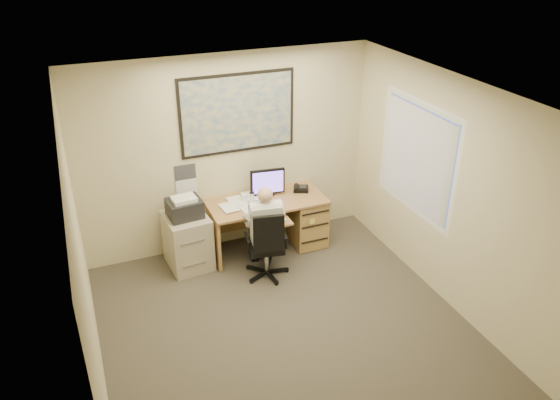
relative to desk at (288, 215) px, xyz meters
name	(u,v)px	position (x,y,z in m)	size (l,w,h in m)	color
room_shell	(294,234)	(-0.74, -1.90, 0.91)	(4.00, 4.50, 2.70)	#3D382F
desk	(288,215)	(0.00, 0.00, 0.00)	(1.60, 0.97, 1.13)	#A77847
world_map	(238,113)	(-0.58, 0.33, 1.46)	(1.56, 0.03, 1.06)	#1E4C93
wall_calendar	(186,180)	(-1.33, 0.34, 0.64)	(0.28, 0.01, 0.42)	white
window_blinds	(416,158)	(1.23, -1.10, 1.11)	(0.06, 1.40, 1.30)	beige
filing_cabinet	(187,236)	(-1.46, -0.03, 0.00)	(0.58, 0.68, 1.02)	#ADA18B
office_chair	(268,257)	(-0.56, -0.68, -0.16)	(0.68, 0.68, 0.98)	black
person	(265,232)	(-0.57, -0.60, 0.18)	(0.52, 0.74, 1.24)	silver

